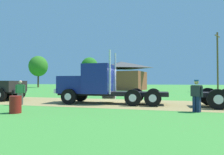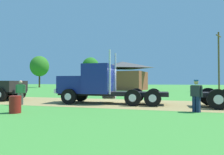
{
  "view_description": "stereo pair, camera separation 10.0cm",
  "coord_description": "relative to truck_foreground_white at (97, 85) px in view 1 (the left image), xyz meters",
  "views": [
    {
      "loc": [
        4.4,
        -14.35,
        1.56
      ],
      "look_at": [
        0.63,
        -0.74,
        1.86
      ],
      "focal_mm": 32.29,
      "sensor_mm": 36.0,
      "label": 1
    },
    {
      "loc": [
        4.5,
        -14.32,
        1.56
      ],
      "look_at": [
        0.63,
        -0.74,
        1.86
      ],
      "focal_mm": 32.29,
      "sensor_mm": 36.0,
      "label": 2
    }
  ],
  "objects": [
    {
      "name": "shed_building",
      "position": [
        -3.71,
        24.43,
        1.32
      ],
      "size": [
        9.76,
        8.04,
        5.5
      ],
      "color": "brown",
      "rests_on": "ground_plane"
    },
    {
      "name": "steel_barrel",
      "position": [
        -2.34,
        -5.45,
        -0.91
      ],
      "size": [
        0.57,
        0.57,
        0.86
      ],
      "primitive_type": "cylinder",
      "color": "maroon",
      "rests_on": "ground_plane"
    },
    {
      "name": "ground_plane",
      "position": [
        0.57,
        0.51,
        -1.34
      ],
      "size": [
        200.0,
        200.0,
        0.0
      ],
      "primitive_type": "plane",
      "color": "#418C36"
    },
    {
      "name": "visitor_standing_near",
      "position": [
        6.41,
        -2.66,
        -0.43
      ],
      "size": [
        0.55,
        0.5,
        1.66
      ],
      "color": "#2D2D33",
      "rests_on": "ground_plane"
    },
    {
      "name": "truck_foreground_white",
      "position": [
        0.0,
        0.0,
        0.0
      ],
      "size": [
        7.95,
        2.85,
        3.73
      ],
      "color": "black",
      "rests_on": "ground_plane"
    },
    {
      "name": "tree_mid",
      "position": [
        -13.24,
        31.52,
        3.88
      ],
      "size": [
        4.06,
        4.06,
        7.48
      ],
      "color": "#513823",
      "rests_on": "ground_plane"
    },
    {
      "name": "visitor_by_barrel",
      "position": [
        -4.61,
        -2.41,
        -0.45
      ],
      "size": [
        0.54,
        0.43,
        1.65
      ],
      "color": "#33723F",
      "rests_on": "ground_plane"
    },
    {
      "name": "utility_pole_near",
      "position": [
        12.68,
        21.56,
        3.66
      ],
      "size": [
        1.17,
        2.0,
        9.49
      ],
      "color": "brown",
      "rests_on": "ground_plane"
    },
    {
      "name": "tree_left",
      "position": [
        -29.42,
        34.12,
        4.51
      ],
      "size": [
        5.11,
        5.11,
        8.68
      ],
      "color": "#513823",
      "rests_on": "ground_plane"
    },
    {
      "name": "dirt_track",
      "position": [
        0.57,
        0.51,
        -1.34
      ],
      "size": [
        120.0,
        6.2,
        0.01
      ],
      "primitive_type": "cube",
      "color": "#98844E",
      "rests_on": "ground_plane"
    }
  ]
}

